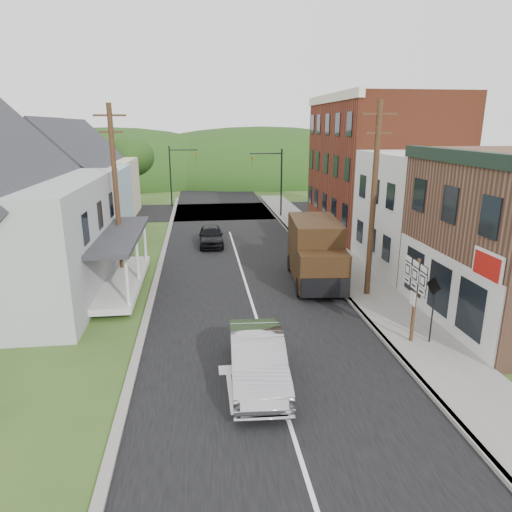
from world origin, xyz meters
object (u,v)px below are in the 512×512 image
object	(u,v)px
silver_sedan	(258,360)
route_sign_cluster	(415,289)
dark_sedan	(211,236)
delivery_van	(316,252)
warning_sign	(433,301)

from	to	relation	value
silver_sedan	route_sign_cluster	bearing A→B (deg)	20.10
dark_sedan	delivery_van	bearing A→B (deg)	-57.94
route_sign_cluster	warning_sign	size ratio (longest dim) A/B	1.24
warning_sign	silver_sedan	bearing A→B (deg)	176.27
dark_sedan	delivery_van	size ratio (longest dim) A/B	0.67
delivery_van	warning_sign	size ratio (longest dim) A/B	2.33
delivery_van	route_sign_cluster	world-z (taller)	route_sign_cluster
silver_sedan	dark_sedan	distance (m)	17.57
dark_sedan	warning_sign	xyz separation A→B (m)	(7.58, -15.84, 1.11)
dark_sedan	route_sign_cluster	bearing A→B (deg)	-65.74
delivery_van	route_sign_cluster	distance (m)	7.56
silver_sedan	dark_sedan	world-z (taller)	silver_sedan
silver_sedan	dark_sedan	xyz separation A→B (m)	(-0.93, 17.55, -0.11)
silver_sedan	route_sign_cluster	distance (m)	6.45
silver_sedan	warning_sign	size ratio (longest dim) A/B	1.88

